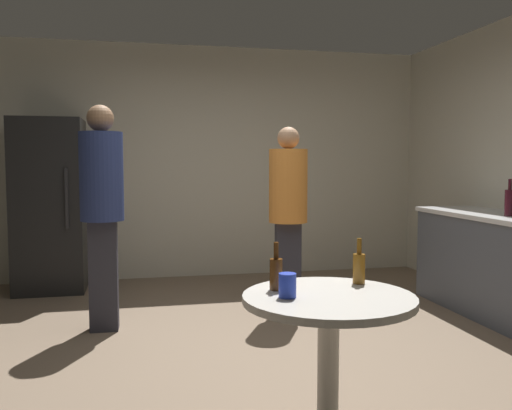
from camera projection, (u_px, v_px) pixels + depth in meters
name	position (u px, v px, depth m)	size (l,w,h in m)	color
ground_plane	(251.00, 354.00, 3.95)	(5.20, 5.20, 0.10)	#7A6651
wall_back	(206.00, 162.00, 6.41)	(5.32, 0.06, 2.70)	beige
refrigerator	(50.00, 205.00, 5.67)	(0.70, 0.68, 1.80)	black
kitchen_counter	(501.00, 266.00, 4.70)	(0.64, 1.85, 0.90)	#4C515B
wine_bottle_on_counter	(509.00, 202.00, 4.51)	(0.08, 0.08, 0.31)	#3F141E
foreground_table	(329.00, 317.00, 2.50)	(0.80, 0.80, 0.73)	beige
beer_bottle_amber	(359.00, 267.00, 2.73)	(0.06, 0.06, 0.23)	#8C5919
beer_bottle_brown	(276.00, 273.00, 2.59)	(0.06, 0.06, 0.23)	#593314
plastic_cup_blue	(287.00, 285.00, 2.44)	(0.08, 0.08, 0.11)	blue
person_in_navy_shirt	(102.00, 199.00, 4.29)	(0.35, 0.35, 1.80)	#2D2D38
person_in_orange_shirt	(288.00, 205.00, 4.79)	(0.38, 0.38, 1.66)	#2D2D38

